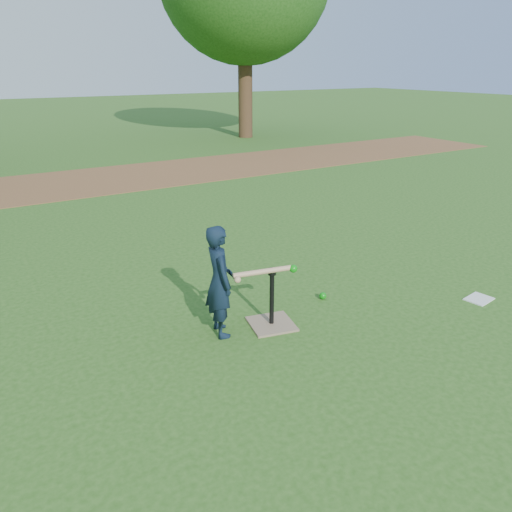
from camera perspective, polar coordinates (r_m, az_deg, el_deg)
ground at (r=5.43m, az=3.85°, el=-6.01°), size 80.00×80.00×0.00m
dirt_strip at (r=12.02m, az=-17.42°, el=8.29°), size 24.00×3.00×0.01m
child at (r=4.73m, az=-4.20°, el=-2.89°), size 0.33×0.44×1.10m
wiffle_ball_ground at (r=5.66m, az=7.64°, el=-4.52°), size 0.08×0.08×0.08m
clipboard at (r=6.15m, az=24.12°, el=-4.50°), size 0.33×0.27×0.01m
batting_tee at (r=5.05m, az=1.79°, el=-6.78°), size 0.51×0.51×0.61m
swing_action at (r=4.76m, az=1.24°, el=-1.82°), size 0.67×0.20×0.08m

